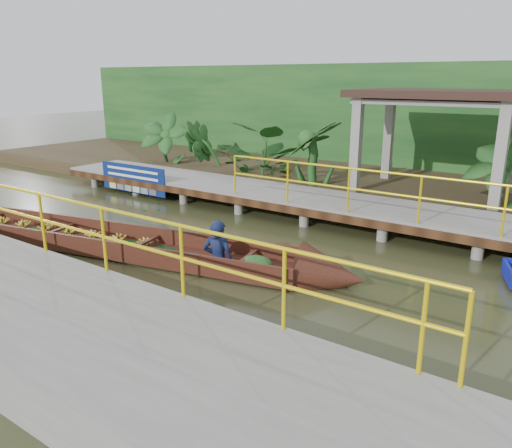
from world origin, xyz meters
The scene contains 9 objects.
ground centered at (0.00, 0.00, 0.00)m, with size 80.00×80.00×0.00m, color #2C3018.
land_strip centered at (0.00, 7.50, 0.23)m, with size 30.00×8.00×0.45m, color #312818.
far_dock centered at (0.02, 3.43, 0.48)m, with size 16.00×2.06×1.66m.
near_dock centered at (1.00, -4.20, 0.30)m, with size 18.00×2.40×1.73m.
pavilion centered at (3.00, 6.30, 2.82)m, with size 4.40×3.00×3.00m.
foliage_backdrop centered at (0.00, 10.00, 2.00)m, with size 30.00×0.80×4.00m, color #123A16.
vendor_boat centered at (-1.58, -1.20, 0.22)m, with size 11.33×3.44×2.16m.
blue_banner centered at (-4.87, 2.48, 0.56)m, with size 2.72×0.04×0.85m.
tropical_plants centered at (-0.50, 5.30, 1.17)m, with size 14.15×1.15×1.44m.
Camera 1 is at (6.78, -7.57, 3.50)m, focal length 35.00 mm.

